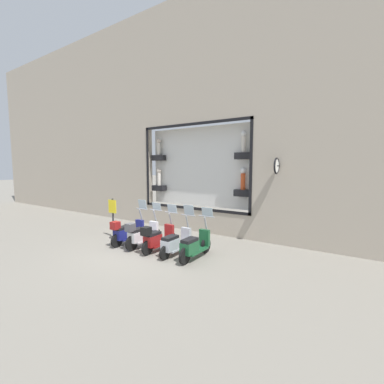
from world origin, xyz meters
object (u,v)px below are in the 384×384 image
scooter_navy_4 (127,232)px  shop_sign_post (113,217)px  scooter_red_2 (157,238)px  scooter_white_3 (141,235)px  scooter_silver_1 (175,243)px  scooter_green_0 (194,246)px

scooter_navy_4 → shop_sign_post: 1.28m
scooter_red_2 → scooter_white_3: 0.76m
shop_sign_post → scooter_navy_4: bearing=-105.4°
scooter_white_3 → scooter_navy_4: 0.76m
scooter_silver_1 → scooter_red_2: scooter_silver_1 is taller
scooter_green_0 → scooter_silver_1: 0.76m
scooter_red_2 → scooter_navy_4: 1.53m
scooter_white_3 → scooter_red_2: bearing=-90.6°
scooter_navy_4 → scooter_silver_1: bearing=-88.6°
shop_sign_post → scooter_green_0: bearing=-93.5°
scooter_red_2 → shop_sign_post: size_ratio=1.09×
scooter_green_0 → shop_sign_post: 4.25m
scooter_green_0 → shop_sign_post: bearing=86.5°
scooter_white_3 → scooter_navy_4: bearing=90.4°
scooter_silver_1 → scooter_white_3: bearing=91.9°
scooter_white_3 → shop_sign_post: size_ratio=1.09×
scooter_green_0 → scooter_red_2: scooter_green_0 is taller
scooter_green_0 → scooter_navy_4: 3.06m
scooter_red_2 → scooter_white_3: (0.01, 0.76, 0.01)m
scooter_white_3 → scooter_silver_1: bearing=-88.1°
scooter_white_3 → shop_sign_post: (0.32, 1.93, 0.41)m
scooter_silver_1 → scooter_navy_4: size_ratio=0.99×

